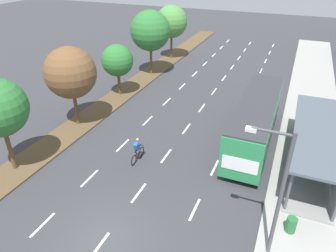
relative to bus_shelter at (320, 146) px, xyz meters
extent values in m
plane|color=#38383D|center=(-9.53, -10.18, -1.87)|extent=(140.00, 140.00, 0.00)
cube|color=brown|center=(-17.83, 9.82, -1.81)|extent=(2.60, 52.00, 0.12)
cube|color=#9E9E99|center=(-0.28, 9.82, -1.79)|extent=(4.50, 52.00, 0.15)
cube|color=white|center=(-13.03, -10.62, -1.86)|extent=(0.14, 1.80, 0.01)
cube|color=white|center=(-13.03, -6.46, -1.86)|extent=(0.14, 1.80, 0.01)
cube|color=white|center=(-13.03, -2.29, -1.86)|extent=(0.14, 1.80, 0.01)
cube|color=white|center=(-13.03, 1.87, -1.86)|extent=(0.14, 1.80, 0.01)
cube|color=white|center=(-13.03, 6.03, -1.86)|extent=(0.14, 1.80, 0.01)
cube|color=white|center=(-13.03, 10.19, -1.86)|extent=(0.14, 1.80, 0.01)
cube|color=white|center=(-13.03, 14.35, -1.86)|extent=(0.14, 1.80, 0.01)
cube|color=white|center=(-13.03, 18.51, -1.86)|extent=(0.14, 1.80, 0.01)
cube|color=white|center=(-13.03, 22.68, -1.86)|extent=(0.14, 1.80, 0.01)
cube|color=white|center=(-13.03, 26.84, -1.86)|extent=(0.14, 1.80, 0.01)
cube|color=white|center=(-13.03, 31.00, -1.86)|extent=(0.14, 1.80, 0.01)
cube|color=white|center=(-9.53, -10.62, -1.86)|extent=(0.14, 1.80, 0.01)
cube|color=white|center=(-9.53, -6.46, -1.86)|extent=(0.14, 1.80, 0.01)
cube|color=white|center=(-9.53, -2.29, -1.86)|extent=(0.14, 1.80, 0.01)
cube|color=white|center=(-9.53, 1.87, -1.86)|extent=(0.14, 1.80, 0.01)
cube|color=white|center=(-9.53, 6.03, -1.86)|extent=(0.14, 1.80, 0.01)
cube|color=white|center=(-9.53, 10.19, -1.86)|extent=(0.14, 1.80, 0.01)
cube|color=white|center=(-9.53, 14.35, -1.86)|extent=(0.14, 1.80, 0.01)
cube|color=white|center=(-9.53, 18.51, -1.86)|extent=(0.14, 1.80, 0.01)
cube|color=white|center=(-9.53, 22.68, -1.86)|extent=(0.14, 1.80, 0.01)
cube|color=white|center=(-9.53, 26.84, -1.86)|extent=(0.14, 1.80, 0.01)
cube|color=white|center=(-9.53, 31.00, -1.86)|extent=(0.14, 1.80, 0.01)
cube|color=white|center=(-6.03, -6.46, -1.86)|extent=(0.14, 1.80, 0.01)
cube|color=white|center=(-6.03, -2.29, -1.86)|extent=(0.14, 1.80, 0.01)
cube|color=white|center=(-6.03, 1.87, -1.86)|extent=(0.14, 1.80, 0.01)
cube|color=white|center=(-6.03, 6.03, -1.86)|extent=(0.14, 1.80, 0.01)
cube|color=white|center=(-6.03, 10.19, -1.86)|extent=(0.14, 1.80, 0.01)
cube|color=white|center=(-6.03, 14.35, -1.86)|extent=(0.14, 1.80, 0.01)
cube|color=white|center=(-6.03, 18.51, -1.86)|extent=(0.14, 1.80, 0.01)
cube|color=white|center=(-6.03, 22.68, -1.86)|extent=(0.14, 1.80, 0.01)
cube|color=white|center=(-6.03, 26.84, -1.86)|extent=(0.14, 1.80, 0.01)
cube|color=white|center=(-6.03, 31.00, -1.86)|extent=(0.14, 1.80, 0.01)
cube|color=gray|center=(-0.28, 0.00, -1.67)|extent=(2.60, 9.92, 0.10)
cylinder|color=#56565B|center=(-1.46, -4.71, -0.32)|extent=(0.16, 0.16, 2.60)
cylinder|color=#56565B|center=(-1.46, 4.71, -0.32)|extent=(0.16, 0.16, 2.60)
cylinder|color=#56565B|center=(0.90, 4.71, -0.32)|extent=(0.16, 0.16, 2.60)
cube|color=gray|center=(0.96, 0.00, -0.32)|extent=(0.10, 9.43, 2.34)
cube|color=#4C5660|center=(-0.28, 0.00, 1.06)|extent=(2.90, 10.32, 0.16)
cube|color=#28844C|center=(-4.28, 1.96, -0.02)|extent=(2.50, 11.20, 2.80)
cube|color=#2D3D4C|center=(-4.28, 1.96, 0.83)|extent=(2.54, 10.30, 0.90)
cube|color=#333338|center=(-4.28, 1.96, 1.44)|extent=(2.45, 10.98, 0.12)
cube|color=#2D3D4C|center=(-4.28, 7.58, 0.33)|extent=(2.25, 0.06, 1.54)
cube|color=white|center=(-4.28, -3.66, -0.22)|extent=(2.12, 0.04, 0.90)
cylinder|color=black|center=(-5.38, 5.43, -1.37)|extent=(0.30, 1.00, 1.00)
cylinder|color=black|center=(-3.18, 5.43, -1.37)|extent=(0.30, 1.00, 1.00)
cylinder|color=black|center=(-5.38, -1.52, -1.37)|extent=(0.30, 1.00, 1.00)
cylinder|color=black|center=(-3.18, -1.52, -1.37)|extent=(0.30, 1.00, 1.00)
torus|color=black|center=(-11.12, -2.98, -1.51)|extent=(0.06, 0.72, 0.72)
torus|color=black|center=(-11.12, -4.08, -1.51)|extent=(0.06, 0.72, 0.72)
cylinder|color=maroon|center=(-11.12, -3.53, -1.23)|extent=(0.05, 0.94, 0.05)
cylinder|color=maroon|center=(-11.12, -3.63, -1.41)|extent=(0.05, 0.57, 0.42)
cylinder|color=maroon|center=(-11.12, -3.73, -1.21)|extent=(0.04, 0.04, 0.40)
cube|color=black|center=(-11.12, -3.73, -1.01)|extent=(0.12, 0.24, 0.06)
cylinder|color=black|center=(-11.12, -3.03, -0.96)|extent=(0.46, 0.04, 0.04)
cube|color=#234CA8|center=(-11.12, -3.55, -0.68)|extent=(0.30, 0.36, 0.59)
cube|color=#23669E|center=(-11.12, -3.71, -0.66)|extent=(0.26, 0.26, 0.42)
sphere|color=tan|center=(-11.12, -3.43, -0.26)|extent=(0.20, 0.20, 0.20)
cylinder|color=#4C4C56|center=(-11.24, -3.58, -1.08)|extent=(0.12, 0.42, 0.25)
cylinder|color=#4C4C56|center=(-11.24, -3.41, -1.34)|extent=(0.10, 0.17, 0.41)
cylinder|color=#4C4C56|center=(-11.00, -3.58, -1.08)|extent=(0.12, 0.42, 0.25)
cylinder|color=#4C4C56|center=(-11.00, -3.41, -1.34)|extent=(0.10, 0.17, 0.41)
cylinder|color=#234CA8|center=(-11.29, -3.33, -0.63)|extent=(0.09, 0.47, 0.28)
cylinder|color=#234CA8|center=(-10.95, -3.33, -0.63)|extent=(0.09, 0.47, 0.28)
cylinder|color=brown|center=(-18.07, -7.53, -0.23)|extent=(0.28, 0.28, 3.03)
cylinder|color=brown|center=(-18.01, -0.92, -0.31)|extent=(0.28, 0.28, 2.87)
sphere|color=brown|center=(-18.01, -0.92, 2.61)|extent=(3.97, 3.97, 3.97)
cylinder|color=brown|center=(-17.94, 5.68, -0.61)|extent=(0.28, 0.28, 2.28)
sphere|color=#2D7533|center=(-17.94, 5.68, 1.66)|extent=(3.01, 3.01, 3.01)
cylinder|color=brown|center=(-17.63, 12.29, -0.14)|extent=(0.28, 0.28, 3.22)
sphere|color=#2D7533|center=(-17.63, 12.29, 3.11)|extent=(4.37, 4.37, 4.37)
cylinder|color=brown|center=(-17.84, 18.90, -0.18)|extent=(0.28, 0.28, 3.13)
sphere|color=#4C8E42|center=(-17.84, 18.90, 2.89)|extent=(4.02, 4.02, 4.02)
cylinder|color=#4C4C51|center=(-1.93, -7.82, 1.53)|extent=(0.18, 0.18, 6.50)
cylinder|color=#4C4C51|center=(-2.73, -7.82, 4.63)|extent=(1.60, 0.12, 0.12)
cube|color=silver|center=(-3.53, -7.82, 4.56)|extent=(0.44, 0.24, 0.16)
cylinder|color=#286B38|center=(-1.08, -6.15, -1.29)|extent=(0.52, 0.52, 0.85)
camera|label=1|loc=(-2.44, -18.79, 10.64)|focal=33.24mm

